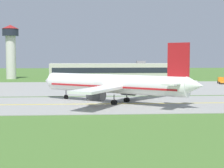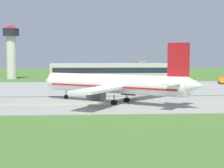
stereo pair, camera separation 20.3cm
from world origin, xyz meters
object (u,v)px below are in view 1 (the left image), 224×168
service_truck_pushback (151,84)px  control_tower (11,46)px  airplane_lead (115,84)px  service_truck_catering (221,81)px

service_truck_pushback → control_tower: 79.79m
airplane_lead → control_tower: 99.64m
service_truck_catering → control_tower: bearing=156.3°
service_truck_catering → control_tower: (-83.82, 36.79, 13.61)m
control_tower → service_truck_pushback: bearing=-46.9°
service_truck_pushback → control_tower: bearing=133.1°
service_truck_pushback → control_tower: control_tower is taller
airplane_lead → control_tower: (-39.91, 90.67, 10.66)m
airplane_lead → service_truck_pushback: (13.84, 33.20, -2.60)m
airplane_lead → service_truck_catering: (43.91, 53.88, -2.95)m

